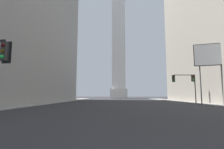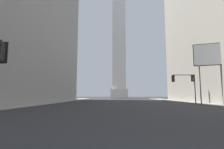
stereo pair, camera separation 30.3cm
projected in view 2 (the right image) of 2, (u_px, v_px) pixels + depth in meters
The scene contains 6 objects.
sidewalk_left at pixel (37, 104), 32.87m from camera, with size 5.00×101.20×0.15m, color gray.
sidewalk_right at pixel (210, 104), 31.94m from camera, with size 5.00×101.20×0.15m, color gray.
building_left at pixel (9, 10), 39.12m from camera, with size 18.53×57.40×41.19m.
obelisk at pixel (119, 42), 89.33m from camera, with size 8.20×8.20×59.28m.
traffic_light_mid_right at pixel (187, 81), 33.29m from camera, with size 4.45×0.52×5.61m.
billboard_sign at pixel (210, 56), 29.21m from camera, with size 4.96×1.56×10.34m.
Camera 2 is at (-0.99, -2.50, 1.64)m, focal length 28.00 mm.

